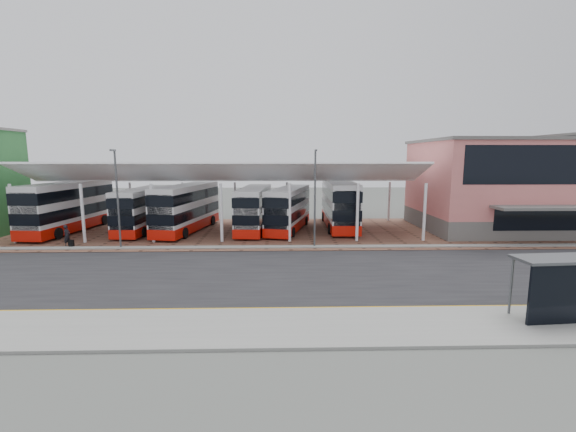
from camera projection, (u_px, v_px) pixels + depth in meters
name	position (u px, v px, depth m)	size (l,w,h in m)	color
ground	(294.00, 269.00, 25.84)	(140.00, 140.00, 0.00)	#494B47
road	(294.00, 274.00, 24.85)	(120.00, 14.00, 0.02)	black
forecourt	(308.00, 232.00, 38.73)	(72.00, 16.00, 0.06)	brown
sidewalk	(302.00, 327.00, 16.94)	(120.00, 4.00, 0.14)	slate
north_kerb	(291.00, 247.00, 31.96)	(120.00, 0.80, 0.14)	slate
yellow_line_near	(299.00, 310.00, 18.92)	(120.00, 0.12, 0.01)	#B98400
yellow_line_far	(299.00, 308.00, 19.22)	(120.00, 0.12, 0.01)	#B98400
canopy	(228.00, 174.00, 38.58)	(37.00, 11.63, 7.07)	white
terminal	(512.00, 185.00, 39.48)	(18.40, 14.40, 9.25)	#5F5C58
lamp_west	(117.00, 196.00, 31.02)	(0.16, 0.90, 8.07)	#4C4F52
lamp_east	(315.00, 195.00, 31.43)	(0.16, 0.90, 8.07)	#4C4F52
bus_0	(69.00, 207.00, 38.44)	(3.98, 12.19, 4.93)	silver
bus_1	(144.00, 210.00, 38.83)	(3.01, 10.57, 4.31)	silver
bus_2	(187.00, 208.00, 38.69)	(4.67, 11.61, 4.66)	silver
bus_3	(254.00, 209.00, 39.01)	(3.31, 10.78, 4.37)	silver
bus_4	(289.00, 209.00, 39.08)	(4.99, 10.75, 4.32)	silver
bus_5	(339.00, 205.00, 40.71)	(3.27, 11.93, 4.88)	silver
pedestrian	(67.00, 236.00, 32.12)	(0.66, 0.43, 1.82)	black
suitcase	(71.00, 244.00, 31.88)	(0.36, 0.26, 0.62)	black
bus_shelter	(565.00, 282.00, 17.22)	(3.67, 1.88, 2.85)	black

